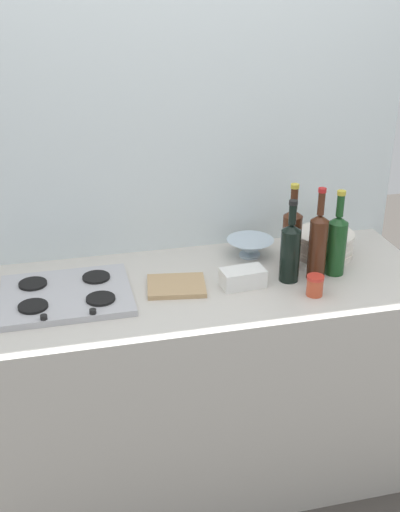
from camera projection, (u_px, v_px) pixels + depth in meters
name	position (u px, v px, depth m)	size (l,w,h in m)	color
ground_plane	(200.00, 465.00, 2.84)	(6.00, 6.00, 0.00)	#47423D
counter_block	(200.00, 381.00, 2.65)	(1.80, 0.70, 0.90)	beige
backsplash_panel	(179.00, 184.00, 2.67)	(1.90, 0.06, 2.35)	silver
stovetop_hob	(66.00, 295.00, 2.35)	(0.47, 0.39, 0.04)	#B2B2B7
plate_stack	(323.00, 243.00, 2.68)	(0.25, 0.25, 0.10)	silver
wine_bottle_leftmost	(290.00, 250.00, 2.44)	(0.08, 0.08, 0.33)	black
wine_bottle_mid_left	(337.00, 243.00, 2.49)	(0.08, 0.08, 0.34)	#19471E
wine_bottle_mid_right	(292.00, 236.00, 2.54)	(0.08, 0.08, 0.35)	#472314
wine_bottle_rightmost	(318.00, 244.00, 2.45)	(0.07, 0.07, 0.37)	#472314
mixing_bowl	(250.00, 247.00, 2.67)	(0.20, 0.20, 0.07)	silver
butter_dish	(243.00, 278.00, 2.43)	(0.16, 0.09, 0.07)	white
condiment_jar_front	(315.00, 285.00, 2.36)	(0.06, 0.06, 0.08)	#C64C2D
cutting_board	(176.00, 286.00, 2.43)	(0.22, 0.18, 0.02)	tan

